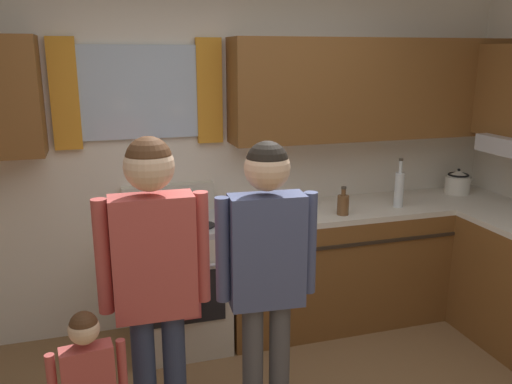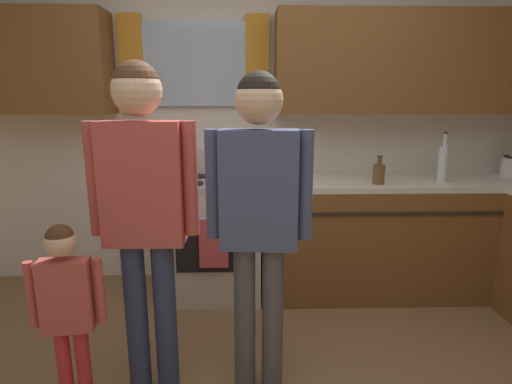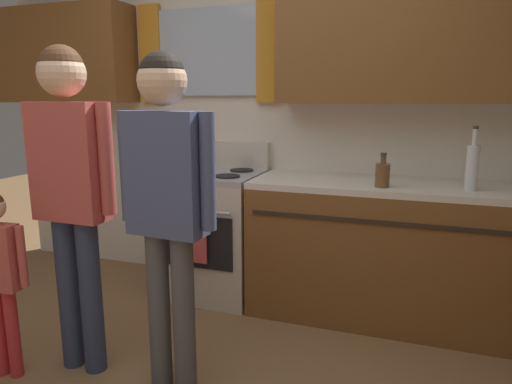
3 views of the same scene
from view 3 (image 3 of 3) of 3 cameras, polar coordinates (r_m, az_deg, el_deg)
The scene contains 7 objects.
back_wall_unit at distance 3.36m, azimuth 3.01°, elevation 12.66°, with size 4.60×0.42×2.60m.
kitchen_counter_run at distance 2.81m, azimuth 27.57°, elevation -10.00°, with size 2.29×1.93×0.90m.
stove_oven at distance 3.38m, azimuth -5.13°, elevation -4.83°, with size 0.66×0.67×1.10m.
bottle_tall_clear at distance 2.88m, azimuth 25.26°, elevation 2.92°, with size 0.07×0.07×0.37m.
bottle_squat_brown at distance 2.82m, azimuth 15.43°, elevation 2.13°, with size 0.08×0.08×0.21m.
adult_holding_child at distance 2.45m, azimuth -22.09°, elevation 2.05°, with size 0.52×0.23×1.67m.
adult_in_plaid at distance 2.14m, azimuth -11.06°, elevation 0.61°, with size 0.50×0.22×1.62m.
Camera 3 is at (1.01, -1.41, 1.42)m, focal length 32.21 mm.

